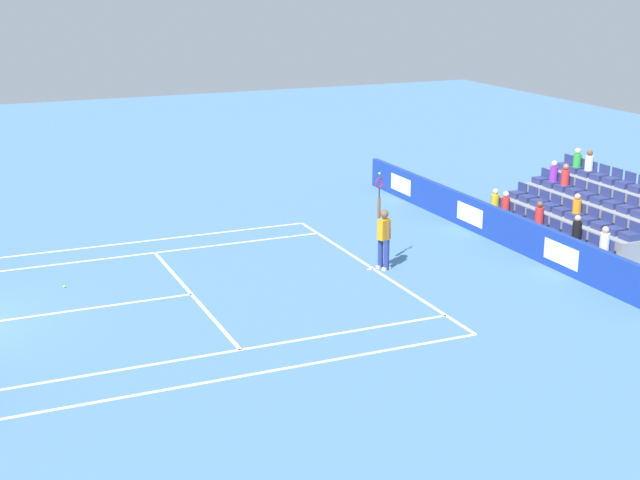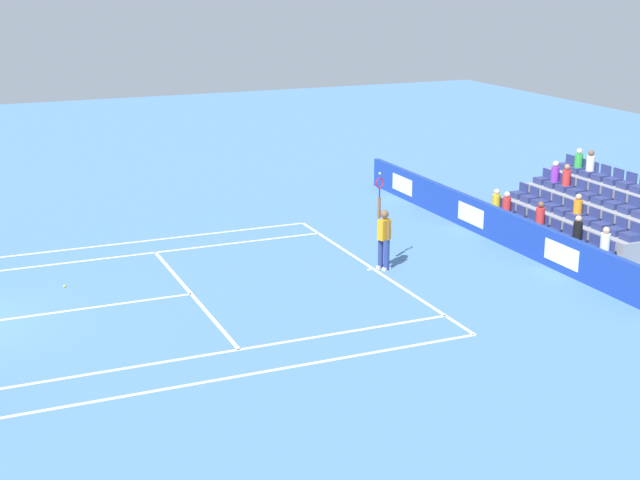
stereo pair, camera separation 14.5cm
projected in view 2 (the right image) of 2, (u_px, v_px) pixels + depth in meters
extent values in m
cube|color=white|center=(373.00, 269.00, 26.90)|extent=(10.97, 0.10, 0.01)
cube|color=white|center=(191.00, 294.00, 24.83)|extent=(8.23, 0.10, 0.01)
cube|color=white|center=(70.00, 310.00, 23.63)|extent=(0.10, 6.40, 0.01)
cube|color=white|center=(141.00, 254.00, 28.29)|extent=(0.10, 11.89, 0.01)
cube|color=white|center=(220.00, 353.00, 21.03)|extent=(0.10, 11.89, 0.01)
cube|color=white|center=(132.00, 242.00, 29.50)|extent=(0.10, 11.89, 0.01)
cube|color=white|center=(239.00, 376.00, 19.82)|extent=(0.10, 11.89, 0.01)
cube|color=white|center=(370.00, 269.00, 26.86)|extent=(0.10, 0.20, 0.01)
cube|color=#193899|center=(516.00, 233.00, 28.60)|extent=(19.42, 0.20, 1.10)
cube|color=white|center=(561.00, 255.00, 26.42)|extent=(1.55, 0.01, 0.61)
cube|color=white|center=(471.00, 215.00, 30.70)|extent=(1.55, 0.01, 0.61)
cube|color=white|center=(402.00, 185.00, 34.98)|extent=(1.55, 0.01, 0.61)
cylinder|color=navy|center=(387.00, 255.00, 26.70)|extent=(0.16, 0.16, 0.90)
cylinder|color=navy|center=(381.00, 253.00, 26.87)|extent=(0.16, 0.16, 0.90)
cube|color=white|center=(386.00, 268.00, 26.82)|extent=(0.20, 0.28, 0.08)
cube|color=white|center=(380.00, 267.00, 26.99)|extent=(0.20, 0.28, 0.08)
cube|color=orange|center=(384.00, 229.00, 26.57)|extent=(0.33, 0.41, 0.60)
sphere|color=brown|center=(385.00, 214.00, 26.44)|extent=(0.24, 0.24, 0.24)
cylinder|color=brown|center=(379.00, 208.00, 26.56)|extent=(0.09, 0.09, 0.62)
cylinder|color=brown|center=(389.00, 231.00, 26.38)|extent=(0.09, 0.09, 0.56)
cylinder|color=black|center=(379.00, 193.00, 26.43)|extent=(0.04, 0.04, 0.28)
torus|color=red|center=(380.00, 183.00, 26.35)|extent=(0.13, 0.30, 0.31)
sphere|color=#D1E533|center=(380.00, 173.00, 26.27)|extent=(0.07, 0.07, 0.07)
cube|color=gray|center=(543.00, 239.00, 29.10)|extent=(6.20, 0.95, 0.42)
cube|color=navy|center=(603.00, 254.00, 26.56)|extent=(0.48, 0.44, 0.20)
cube|color=navy|center=(609.00, 245.00, 26.56)|extent=(0.48, 0.04, 0.30)
cube|color=navy|center=(589.00, 248.00, 27.10)|extent=(0.48, 0.44, 0.20)
cube|color=navy|center=(595.00, 240.00, 27.11)|extent=(0.48, 0.04, 0.30)
cube|color=navy|center=(575.00, 243.00, 27.65)|extent=(0.48, 0.44, 0.20)
cube|color=navy|center=(581.00, 234.00, 27.65)|extent=(0.48, 0.04, 0.30)
cube|color=navy|center=(562.00, 238.00, 28.20)|extent=(0.48, 0.44, 0.20)
cube|color=navy|center=(568.00, 229.00, 28.20)|extent=(0.48, 0.04, 0.30)
cube|color=navy|center=(550.00, 232.00, 28.74)|extent=(0.48, 0.44, 0.20)
cube|color=navy|center=(556.00, 224.00, 28.75)|extent=(0.48, 0.04, 0.30)
cube|color=navy|center=(538.00, 227.00, 29.29)|extent=(0.48, 0.44, 0.20)
cube|color=navy|center=(544.00, 219.00, 29.29)|extent=(0.48, 0.04, 0.30)
cube|color=navy|center=(527.00, 223.00, 29.84)|extent=(0.48, 0.44, 0.20)
cube|color=navy|center=(532.00, 215.00, 29.84)|extent=(0.48, 0.04, 0.30)
cube|color=navy|center=(516.00, 218.00, 30.38)|extent=(0.48, 0.44, 0.20)
cube|color=navy|center=(521.00, 210.00, 30.39)|extent=(0.48, 0.04, 0.30)
cube|color=navy|center=(505.00, 214.00, 30.93)|extent=(0.48, 0.44, 0.20)
cube|color=navy|center=(510.00, 206.00, 30.93)|extent=(0.48, 0.04, 0.30)
cube|color=navy|center=(495.00, 210.00, 31.48)|extent=(0.48, 0.44, 0.20)
cube|color=navy|center=(500.00, 202.00, 31.48)|extent=(0.48, 0.04, 0.30)
cube|color=gray|center=(568.00, 230.00, 29.40)|extent=(6.20, 0.95, 0.84)
cube|color=navy|center=(630.00, 237.00, 26.79)|extent=(0.48, 0.44, 0.20)
cube|color=navy|center=(636.00, 228.00, 26.80)|extent=(0.48, 0.04, 0.30)
cube|color=navy|center=(616.00, 231.00, 27.34)|extent=(0.48, 0.44, 0.20)
cube|color=navy|center=(622.00, 222.00, 27.35)|extent=(0.48, 0.04, 0.30)
cube|color=navy|center=(602.00, 226.00, 27.89)|extent=(0.48, 0.44, 0.20)
cube|color=navy|center=(608.00, 217.00, 27.89)|extent=(0.48, 0.04, 0.30)
cube|color=navy|center=(589.00, 221.00, 28.43)|extent=(0.48, 0.44, 0.20)
cube|color=navy|center=(594.00, 213.00, 28.44)|extent=(0.48, 0.04, 0.30)
cube|color=navy|center=(576.00, 216.00, 28.98)|extent=(0.48, 0.44, 0.20)
cube|color=navy|center=(582.00, 208.00, 28.99)|extent=(0.48, 0.04, 0.30)
cube|color=navy|center=(564.00, 212.00, 29.53)|extent=(0.48, 0.44, 0.20)
cube|color=navy|center=(569.00, 204.00, 29.53)|extent=(0.48, 0.04, 0.30)
cube|color=navy|center=(552.00, 207.00, 30.07)|extent=(0.48, 0.44, 0.20)
cube|color=navy|center=(557.00, 199.00, 30.08)|extent=(0.48, 0.04, 0.30)
cube|color=navy|center=(540.00, 203.00, 30.62)|extent=(0.48, 0.44, 0.20)
cube|color=navy|center=(546.00, 195.00, 30.63)|extent=(0.48, 0.04, 0.30)
cube|color=navy|center=(529.00, 199.00, 31.17)|extent=(0.48, 0.44, 0.20)
cube|color=navy|center=(535.00, 191.00, 31.17)|extent=(0.48, 0.04, 0.30)
cube|color=navy|center=(519.00, 195.00, 31.71)|extent=(0.48, 0.44, 0.20)
cube|color=navy|center=(524.00, 187.00, 31.72)|extent=(0.48, 0.04, 0.30)
cube|color=gray|center=(593.00, 220.00, 29.70)|extent=(6.20, 0.95, 1.26)
cube|color=navy|center=(628.00, 210.00, 28.13)|extent=(0.48, 0.44, 0.20)
cube|color=navy|center=(634.00, 201.00, 28.13)|extent=(0.48, 0.04, 0.30)
cube|color=navy|center=(614.00, 205.00, 28.67)|extent=(0.48, 0.44, 0.20)
cube|color=navy|center=(620.00, 197.00, 28.68)|extent=(0.48, 0.04, 0.30)
cube|color=navy|center=(601.00, 201.00, 29.22)|extent=(0.48, 0.44, 0.20)
cube|color=navy|center=(607.00, 192.00, 29.22)|extent=(0.48, 0.04, 0.30)
cube|color=navy|center=(588.00, 196.00, 29.77)|extent=(0.48, 0.44, 0.20)
cube|color=navy|center=(594.00, 188.00, 29.77)|extent=(0.48, 0.04, 0.30)
cube|color=navy|center=(576.00, 192.00, 30.31)|extent=(0.48, 0.44, 0.20)
cube|color=navy|center=(582.00, 184.00, 30.32)|extent=(0.48, 0.04, 0.30)
cube|color=navy|center=(564.00, 188.00, 30.86)|extent=(0.48, 0.44, 0.20)
cube|color=navy|center=(570.00, 180.00, 30.86)|extent=(0.48, 0.04, 0.30)
cube|color=navy|center=(553.00, 184.00, 31.41)|extent=(0.48, 0.44, 0.20)
cube|color=navy|center=(558.00, 177.00, 31.41)|extent=(0.48, 0.04, 0.30)
cube|color=navy|center=(542.00, 181.00, 31.95)|extent=(0.48, 0.44, 0.20)
cube|color=navy|center=(547.00, 173.00, 31.96)|extent=(0.48, 0.04, 0.30)
cube|color=gray|center=(617.00, 211.00, 30.00)|extent=(6.20, 0.95, 1.68)
cube|color=navy|center=(640.00, 189.00, 28.91)|extent=(0.48, 0.44, 0.20)
cube|color=navy|center=(626.00, 185.00, 29.46)|extent=(0.48, 0.44, 0.20)
cube|color=navy|center=(632.00, 177.00, 29.46)|extent=(0.48, 0.04, 0.30)
cube|color=navy|center=(613.00, 181.00, 30.01)|extent=(0.48, 0.44, 0.20)
cube|color=navy|center=(619.00, 173.00, 30.01)|extent=(0.48, 0.04, 0.30)
cube|color=navy|center=(601.00, 177.00, 30.55)|extent=(0.48, 0.44, 0.20)
cube|color=navy|center=(606.00, 169.00, 30.56)|extent=(0.48, 0.04, 0.30)
cube|color=navy|center=(588.00, 174.00, 31.10)|extent=(0.48, 0.44, 0.20)
cube|color=navy|center=(594.00, 166.00, 31.10)|extent=(0.48, 0.04, 0.30)
cube|color=navy|center=(577.00, 170.00, 31.65)|extent=(0.48, 0.44, 0.20)
cube|color=navy|center=(582.00, 163.00, 31.65)|extent=(0.48, 0.04, 0.30)
cube|color=navy|center=(565.00, 167.00, 32.19)|extent=(0.48, 0.44, 0.20)
cube|color=navy|center=(571.00, 159.00, 32.20)|extent=(0.48, 0.04, 0.30)
cylinder|color=black|center=(578.00, 231.00, 27.56)|extent=(0.28, 0.28, 0.55)
sphere|color=#D3A884|center=(579.00, 219.00, 27.46)|extent=(0.20, 0.20, 0.20)
cylinder|color=red|center=(540.00, 216.00, 29.20)|extent=(0.28, 0.28, 0.55)
sphere|color=brown|center=(541.00, 205.00, 29.10)|extent=(0.20, 0.20, 0.20)
cylinder|color=red|center=(507.00, 204.00, 30.85)|extent=(0.28, 0.28, 0.46)
sphere|color=beige|center=(507.00, 195.00, 30.76)|extent=(0.20, 0.20, 0.20)
cylinder|color=white|center=(590.00, 163.00, 31.02)|extent=(0.28, 0.28, 0.51)
sphere|color=brown|center=(591.00, 153.00, 30.92)|extent=(0.20, 0.20, 0.20)
cylinder|color=orange|center=(578.00, 207.00, 28.91)|extent=(0.28, 0.28, 0.43)
sphere|color=#D3A884|center=(579.00, 197.00, 28.82)|extent=(0.20, 0.20, 0.20)
cylinder|color=red|center=(567.00, 178.00, 30.78)|extent=(0.28, 0.28, 0.52)
sphere|color=#9E7251|center=(567.00, 167.00, 30.67)|extent=(0.20, 0.20, 0.20)
cylinder|color=green|center=(579.00, 161.00, 31.57)|extent=(0.28, 0.28, 0.46)
sphere|color=beige|center=(579.00, 151.00, 31.48)|extent=(0.20, 0.20, 0.20)
cylinder|color=yellow|center=(496.00, 201.00, 31.41)|extent=(0.28, 0.28, 0.42)
sphere|color=beige|center=(497.00, 192.00, 31.32)|extent=(0.20, 0.20, 0.20)
cylinder|color=purple|center=(555.00, 174.00, 31.32)|extent=(0.28, 0.28, 0.51)
sphere|color=beige|center=(556.00, 164.00, 31.22)|extent=(0.20, 0.20, 0.20)
cylinder|color=white|center=(605.00, 242.00, 26.47)|extent=(0.28, 0.28, 0.51)
sphere|color=#D3A884|center=(606.00, 230.00, 26.37)|extent=(0.20, 0.20, 0.20)
sphere|color=#D1E533|center=(64.00, 286.00, 25.34)|extent=(0.07, 0.07, 0.07)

